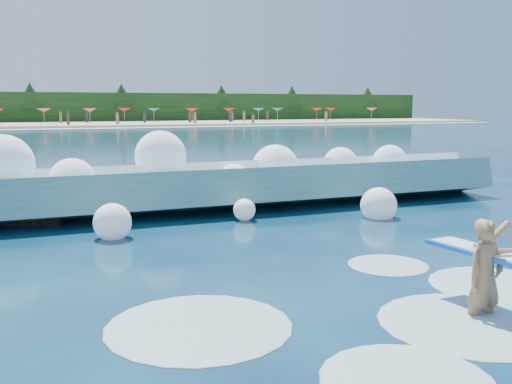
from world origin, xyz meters
The scene contains 11 objects.
ground centered at (0.00, 0.00, 0.00)m, with size 200.00×200.00×0.00m, color #07203C.
beach centered at (0.00, 78.00, 0.20)m, with size 140.00×20.00×0.40m, color tan.
wet_band centered at (0.00, 67.00, 0.04)m, with size 140.00×5.00×0.08m, color silver.
treeline centered at (0.00, 88.00, 2.50)m, with size 140.00×4.00×5.00m, color black.
breaking_wave centered at (1.51, 6.89, 0.59)m, with size 19.60×2.98×1.69m.
rock_cluster centered at (-3.17, 7.52, 0.38)m, with size 7.99×3.09×1.21m.
surfer_with_board centered at (3.03, -3.00, 0.64)m, with size 1.00×2.91×1.73m.
wave_spray centered at (1.04, 6.71, 1.14)m, with size 15.06×4.64×2.46m.
surf_foam centered at (1.82, -2.50, 0.00)m, with size 8.85×5.70×0.13m.
beach_umbrellas centered at (0.08, 79.93, 2.25)m, with size 113.17×6.86×0.50m.
beachgoers centered at (2.74, 74.71, 1.12)m, with size 106.64×13.36×1.93m.
Camera 1 is at (-3.02, -9.01, 3.02)m, focal length 40.00 mm.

